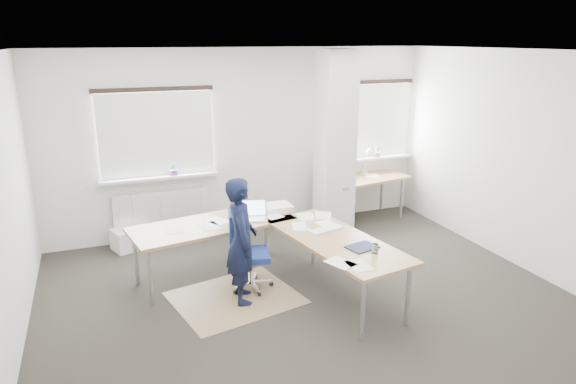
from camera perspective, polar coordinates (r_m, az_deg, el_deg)
name	(u,v)px	position (r m, az deg, el deg)	size (l,w,h in m)	color
ground	(305,296)	(6.18, 1.95, -11.53)	(6.00, 6.00, 0.00)	#27241F
room_shell	(306,143)	(6.05, 2.03, 5.49)	(6.04, 5.04, 2.82)	beige
floor_mat	(235,298)	(6.17, -5.86, -11.61)	(1.38, 1.16, 0.01)	#91754F
white_crate	(131,238)	(7.77, -17.00, -4.92)	(0.51, 0.36, 0.31)	white
desk_main	(275,232)	(6.16, -1.51, -4.52)	(2.82, 2.63, 0.96)	#92633F
desk_side	(364,180)	(8.55, 8.48, 1.36)	(1.50, 0.93, 1.22)	#92633F
task_chair	(248,267)	(6.26, -4.49, -8.35)	(0.55, 0.54, 0.99)	navy
person	(242,241)	(5.83, -5.18, -5.41)	(0.54, 0.35, 1.47)	black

